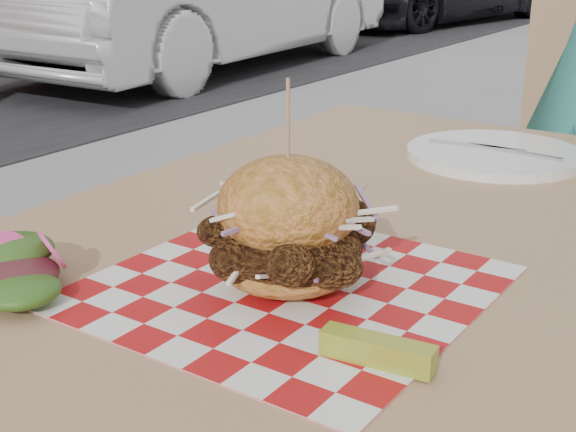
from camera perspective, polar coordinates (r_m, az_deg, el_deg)
name	(u,v)px	position (r m, az deg, el deg)	size (l,w,h in m)	color
patio_table	(376,289)	(0.98, 6.29, -5.18)	(0.80, 1.20, 0.75)	tan
paper_liner	(288,286)	(0.79, 0.00, -5.04)	(0.36, 0.36, 0.00)	#B61214
sandwich	(288,232)	(0.77, 0.00, -1.12)	(0.18, 0.18, 0.21)	#CD7939
pickle_spear	(378,350)	(0.66, 6.39, -9.48)	(0.10, 0.02, 0.02)	#9EA530
side_salad	(28,272)	(0.83, -17.99, -3.82)	(0.14, 0.14, 0.05)	#3F1419
place_setting	(495,154)	(1.28, 14.50, 4.28)	(0.27, 0.27, 0.02)	white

